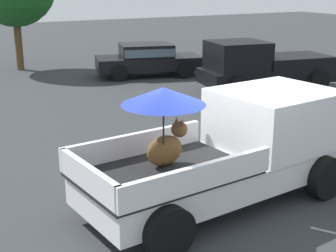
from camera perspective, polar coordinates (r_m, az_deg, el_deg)
The scene contains 4 objects.
ground_plane at distance 8.96m, azimuth 5.70°, elevation -8.88°, with size 80.00×80.00×0.00m, color #2D3033.
pickup_truck_main at distance 8.85m, azimuth 7.95°, elevation -2.42°, with size 5.22×2.69×2.25m.
pickup_truck_red at distance 17.95m, azimuth 10.91°, elevation 6.91°, with size 5.03×2.77×1.80m.
parked_sedan_near at distance 20.36m, azimuth -2.40°, elevation 7.97°, with size 4.61×2.85×1.33m.
Camera 1 is at (-4.64, -6.61, 3.87)m, focal length 51.97 mm.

